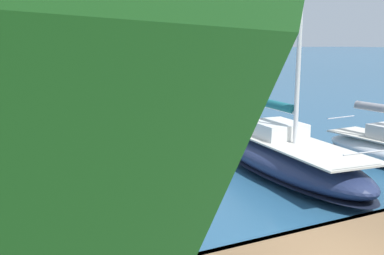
{
  "coord_description": "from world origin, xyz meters",
  "views": [
    {
      "loc": [
        6.23,
        6.14,
        4.83
      ],
      "look_at": [
        0.1,
        -6.03,
        2.2
      ],
      "focal_mm": 42.0,
      "sensor_mm": 36.0,
      "label": 1
    }
  ],
  "objects": [
    {
      "name": "sailboat_tan",
      "position": [
        3.69,
        -5.42,
        0.62
      ],
      "size": [
        3.96,
        7.11,
        12.23
      ],
      "color": "white",
      "rests_on": "ground"
    },
    {
      "name": "sailboat_teal",
      "position": [
        -3.94,
        -6.64,
        0.73
      ],
      "size": [
        3.52,
        9.37,
        9.65
      ],
      "color": "navy",
      "rests_on": "ground"
    },
    {
      "name": "city_skyline",
      "position": [
        -8.99,
        -158.64,
        18.0
      ],
      "size": [
        167.7,
        17.93,
        47.05
      ],
      "color": "#8993A2",
      "rests_on": "ground"
    },
    {
      "name": "person_yellow_shirt",
      "position": [
        4.48,
        -0.62,
        1.61
      ],
      "size": [
        0.6,
        0.29,
        1.67
      ],
      "color": "gray",
      "rests_on": "dock_pier"
    }
  ]
}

